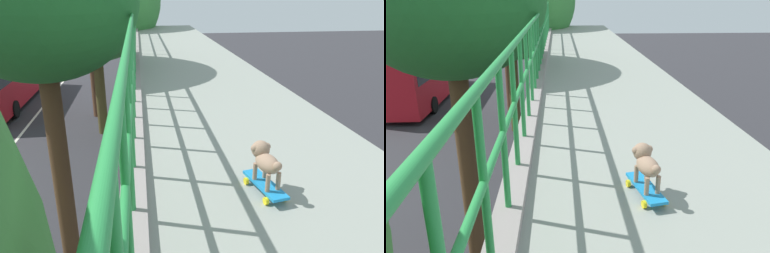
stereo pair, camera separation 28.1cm
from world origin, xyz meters
The scene contains 6 objects.
city_bus centered at (-8.18, 22.03, 1.88)m, with size 2.58×10.33×3.32m.
roadside_tree_mid centered at (-2.05, 6.70, 6.37)m, with size 3.95×3.95×8.08m.
roadside_tree_far centered at (-2.05, 16.17, 6.15)m, with size 5.93×5.93×8.82m.
roadside_tree_farthest centered at (-2.58, 18.90, 5.94)m, with size 4.04×4.04×7.78m.
toy_skateboard centered at (0.79, 1.25, 5.11)m, with size 0.25×0.52×0.08m.
small_dog centered at (0.78, 1.27, 5.33)m, with size 0.21×0.39×0.32m.
Camera 1 is at (-0.16, -1.25, 6.56)m, focal length 34.64 mm.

